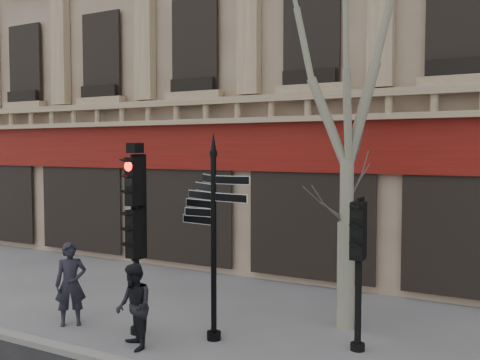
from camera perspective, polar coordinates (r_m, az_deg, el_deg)
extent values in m
plane|color=slate|center=(9.98, -3.27, -17.49)|extent=(80.00, 80.00, 0.00)
cube|color=#997E66|center=(21.69, 15.34, 17.81)|extent=(28.00, 15.00, 18.00)
cube|color=#5A1109|center=(13.71, 7.57, 3.54)|extent=(28.00, 0.25, 1.30)
cube|color=#8B725A|center=(13.53, 7.24, 7.66)|extent=(28.00, 0.35, 0.74)
cylinder|color=black|center=(9.94, -2.83, -7.35)|extent=(0.10, 0.10, 3.41)
cylinder|color=black|center=(10.36, -2.80, -16.24)|extent=(0.27, 0.27, 0.15)
cone|color=black|center=(9.76, -2.86, 4.09)|extent=(0.11, 0.11, 0.34)
cylinder|color=black|center=(10.43, -11.02, -7.03)|extent=(0.12, 0.12, 3.36)
cylinder|color=black|center=(10.84, -10.92, -15.45)|extent=(0.25, 0.25, 0.13)
cube|color=black|center=(10.39, -11.03, -5.60)|extent=(0.42, 0.30, 0.91)
cube|color=black|center=(10.28, -11.10, -0.14)|extent=(0.42, 0.30, 0.91)
sphere|color=#FF0C05|center=(10.27, -11.11, 1.22)|extent=(0.19, 0.19, 0.19)
cube|color=black|center=(10.26, -11.14, 3.37)|extent=(0.22, 0.28, 0.19)
cylinder|color=black|center=(9.72, 12.52, -10.02)|extent=(0.13, 0.13, 2.64)
cylinder|color=black|center=(10.08, 12.43, -16.92)|extent=(0.27, 0.27, 0.15)
cube|color=black|center=(9.56, 12.59, -5.25)|extent=(0.46, 0.34, 1.00)
cylinder|color=gray|center=(10.92, 11.21, -9.93)|extent=(0.34, 0.34, 2.11)
cylinder|color=gray|center=(10.66, 11.31, -1.39)|extent=(0.27, 0.27, 1.34)
imported|color=black|center=(11.44, -17.61, -10.52)|extent=(0.72, 0.71, 1.68)
imported|color=black|center=(9.89, -11.26, -13.11)|extent=(0.94, 0.90, 1.52)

